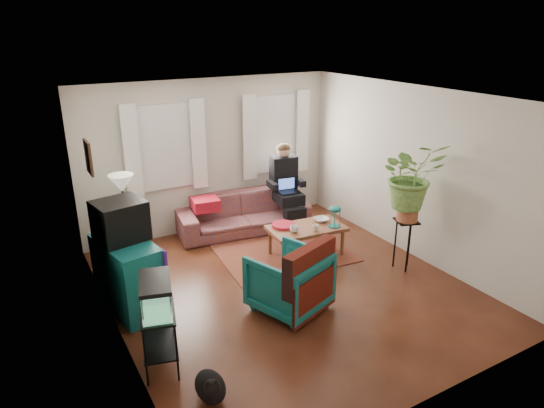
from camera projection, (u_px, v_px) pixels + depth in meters
floor at (286, 287)px, 6.70m from camera, size 4.50×5.00×0.01m
ceiling at (289, 97)px, 5.79m from camera, size 4.50×5.00×0.01m
wall_back at (211, 156)px, 8.27m from camera, size 4.50×0.01×2.60m
wall_front at (438, 284)px, 4.21m from camera, size 4.50×0.01×2.60m
wall_left at (109, 234)px, 5.19m from camera, size 0.01×5.00×2.60m
wall_right at (415, 174)px, 7.29m from camera, size 0.01×5.00×2.60m
window_left at (165, 147)px, 7.80m from camera, size 1.08×0.04×1.38m
window_right at (275, 134)px, 8.75m from camera, size 1.08×0.04×1.38m
curtains_left at (166, 148)px, 7.73m from camera, size 1.36×0.06×1.50m
curtains_right at (277, 135)px, 8.69m from camera, size 1.36×0.06×1.50m
picture_frame at (89, 157)px, 5.67m from camera, size 0.04×0.32×0.40m
area_rug at (283, 252)px, 7.73m from camera, size 2.15×1.79×0.01m
sofa at (243, 207)px, 8.38m from camera, size 2.35×1.21×0.88m
seated_person at (286, 189)px, 8.57m from camera, size 0.66×0.77×1.34m
side_table at (128, 237)px, 7.40m from camera, size 0.60×0.60×0.71m
table_lamp at (123, 197)px, 7.17m from camera, size 0.45×0.45×0.65m
dresser at (128, 276)px, 6.06m from camera, size 0.70×1.11×0.93m
crt_tv at (120, 220)px, 5.89m from camera, size 0.66×0.61×0.49m
aquarium_stand at (160, 339)px, 5.05m from camera, size 0.49×0.68×0.68m
aquarium at (156, 295)px, 4.86m from camera, size 0.45×0.62×0.36m
black_cat at (210, 384)px, 4.64m from camera, size 0.38×0.49×0.36m
armchair at (289, 278)px, 6.07m from camera, size 1.05×1.02×0.86m
serape_throw at (311, 274)px, 5.80m from camera, size 0.88×0.48×0.71m
coffee_table at (306, 241)px, 7.54m from camera, size 1.22×0.75×0.48m
cup_a at (294, 229)px, 7.25m from camera, size 0.14×0.14×0.10m
cup_b at (316, 228)px, 7.30m from camera, size 0.12×0.12×0.10m
bowl at (321, 220)px, 7.66m from camera, size 0.25×0.25×0.06m
snack_tray at (283, 225)px, 7.47m from camera, size 0.40×0.40×0.04m
birdcage at (335, 216)px, 7.42m from camera, size 0.21×0.21×0.34m
plant_stand at (404, 244)px, 7.10m from camera, size 0.41×0.41×0.77m
potted_plant at (410, 185)px, 6.78m from camera, size 1.08×1.00×0.97m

